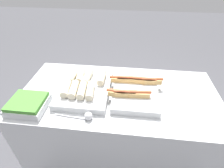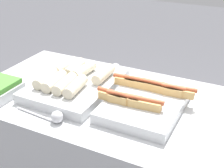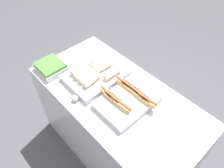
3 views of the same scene
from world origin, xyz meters
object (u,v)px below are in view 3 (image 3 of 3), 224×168
Objects in this scene: tray_hotdogs at (128,99)px; serving_spoon_far at (125,65)px; serving_spoon_near at (74,98)px; tray_side_front at (51,67)px; tray_wraps at (95,74)px.

tray_hotdogs is 0.40m from serving_spoon_far.
serving_spoon_far is at bearing 90.02° from serving_spoon_near.
tray_side_front reaches higher than serving_spoon_far.
tray_hotdogs is at bearing 1.30° from tray_wraps.
tray_wraps is (-0.38, -0.01, 0.00)m from tray_hotdogs.
tray_hotdogs is 0.38m from tray_wraps.
serving_spoon_near and serving_spoon_far have the same top height.
serving_spoon_near is (0.41, -0.05, -0.01)m from tray_side_front.
tray_wraps is at bearing 105.52° from serving_spoon_near.
tray_side_front is at bearing -145.15° from tray_wraps.
serving_spoon_near is at bearing -136.26° from tray_hotdogs.
tray_wraps is 0.29m from serving_spoon_near.
tray_side_front is (-0.33, -0.23, -0.00)m from tray_wraps.
tray_wraps is 2.04× the size of tray_side_front.
tray_hotdogs is 1.90× the size of tray_side_front.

